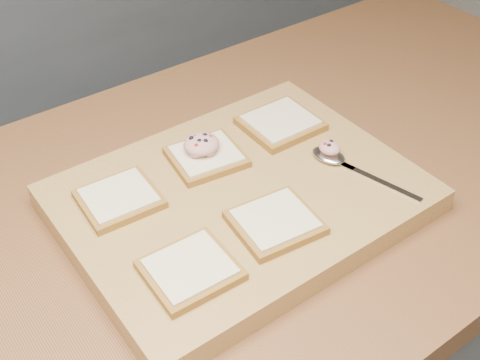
% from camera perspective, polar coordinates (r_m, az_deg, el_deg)
% --- Properties ---
extents(cutting_board, '(0.53, 0.40, 0.04)m').
position_cam_1_polar(cutting_board, '(0.94, -0.00, -1.77)').
color(cutting_board, tan).
rests_on(cutting_board, island_counter).
extents(bread_far_left, '(0.12, 0.11, 0.02)m').
position_cam_1_polar(bread_far_left, '(0.91, -11.39, -1.72)').
color(bread_far_left, '#A06C29').
rests_on(bread_far_left, cutting_board).
extents(bread_far_center, '(0.13, 0.12, 0.02)m').
position_cam_1_polar(bread_far_center, '(0.98, -3.21, 2.25)').
color(bread_far_center, '#A06C29').
rests_on(bread_far_center, cutting_board).
extents(bread_far_right, '(0.12, 0.11, 0.02)m').
position_cam_1_polar(bread_far_right, '(1.05, 3.86, 5.40)').
color(bread_far_right, '#A06C29').
rests_on(bread_far_right, cutting_board).
extents(bread_near_left, '(0.12, 0.11, 0.02)m').
position_cam_1_polar(bread_near_left, '(0.80, -4.75, -8.45)').
color(bread_near_left, '#A06C29').
rests_on(bread_near_left, cutting_board).
extents(bread_near_center, '(0.13, 0.12, 0.02)m').
position_cam_1_polar(bread_near_center, '(0.86, 3.35, -3.99)').
color(bread_near_center, '#A06C29').
rests_on(bread_near_center, cutting_board).
extents(tuna_salad_dollop, '(0.06, 0.06, 0.03)m').
position_cam_1_polar(tuna_salad_dollop, '(0.97, -3.68, 3.44)').
color(tuna_salad_dollop, tan).
rests_on(tuna_salad_dollop, bread_far_center).
extents(spoon, '(0.07, 0.20, 0.01)m').
position_cam_1_polar(spoon, '(0.98, 9.10, 1.97)').
color(spoon, silver).
rests_on(spoon, cutting_board).
extents(spoon_salad, '(0.03, 0.04, 0.02)m').
position_cam_1_polar(spoon_salad, '(0.98, 8.49, 3.07)').
color(spoon_salad, tan).
rests_on(spoon_salad, spoon).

